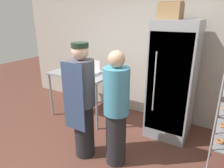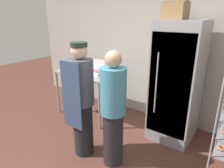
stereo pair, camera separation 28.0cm
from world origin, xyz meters
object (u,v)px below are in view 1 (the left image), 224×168
at_px(donut_box, 91,72).
at_px(cardboard_storage_box, 171,11).
at_px(person_customer, 116,110).
at_px(blender_pitcher, 77,62).
at_px(refrigerator, 173,81).
at_px(person_baker, 82,101).

bearing_deg(donut_box, cardboard_storage_box, 10.82).
bearing_deg(person_customer, blender_pitcher, 144.11).
relative_size(refrigerator, person_customer, 1.21).
xyz_separation_m(donut_box, cardboard_storage_box, (1.34, 0.26, 1.08)).
height_order(cardboard_storage_box, person_baker, cardboard_storage_box).
distance_m(cardboard_storage_box, person_customer, 1.71).
distance_m(refrigerator, person_customer, 1.24).
height_order(refrigerator, cardboard_storage_box, cardboard_storage_box).
height_order(person_baker, person_customer, person_baker).
bearing_deg(person_baker, donut_box, 119.80).
xyz_separation_m(cardboard_storage_box, person_customer, (-0.30, -1.13, -1.24)).
bearing_deg(refrigerator, blender_pitcher, 179.66).
bearing_deg(refrigerator, donut_box, -169.36).
bearing_deg(person_customer, person_baker, -169.69).
relative_size(blender_pitcher, person_customer, 0.17).
distance_m(cardboard_storage_box, person_baker, 1.88).
relative_size(donut_box, cardboard_storage_box, 0.83).
xyz_separation_m(person_baker, person_customer, (0.49, 0.09, -0.05)).
distance_m(blender_pitcher, person_customer, 2.00).
height_order(donut_box, person_customer, person_customer).
height_order(blender_pitcher, person_customer, person_customer).
bearing_deg(blender_pitcher, person_baker, -48.08).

